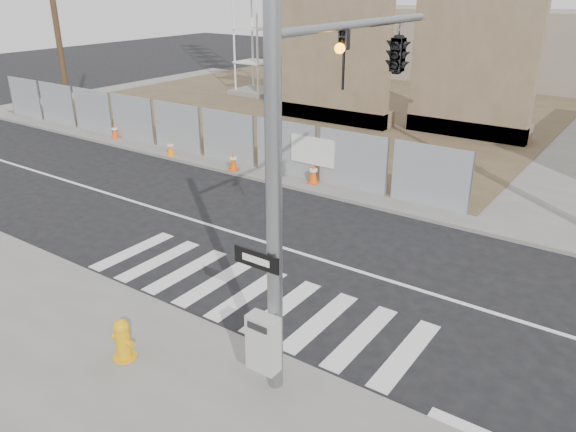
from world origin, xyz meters
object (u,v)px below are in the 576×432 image
Objects in this scene: fire_hydrant at (123,339)px; traffic_cone_b at (170,148)px; traffic_cone_d at (313,173)px; signal_pole at (361,100)px; traffic_cone_a at (115,131)px; traffic_cone_c at (233,161)px.

fire_hydrant reaches higher than traffic_cone_b.
traffic_cone_d is (-2.48, 10.57, -0.06)m from fire_hydrant.
signal_pole is 6.35m from fire_hydrant.
traffic_cone_b is (4.17, -0.55, 0.01)m from traffic_cone_a.
traffic_cone_b is at bearing -180.00° from traffic_cone_c.
traffic_cone_b is 3.37m from traffic_cone_c.
traffic_cone_c is (3.37, 0.00, 0.03)m from traffic_cone_b.
signal_pole reaches higher than traffic_cone_d.
fire_hydrant is at bearing -76.79° from traffic_cone_d.
traffic_cone_d is (3.29, 0.50, 0.01)m from traffic_cone_c.
fire_hydrant is 1.27× the size of traffic_cone_b.
traffic_cone_c is at bearing 116.23° from fire_hydrant.
traffic_cone_a is 7.56m from traffic_cone_c.
traffic_cone_a is 0.90× the size of traffic_cone_c.
traffic_cone_c is at bearing -171.34° from traffic_cone_d.
traffic_cone_d is (10.83, -0.05, 0.04)m from traffic_cone_a.
traffic_cone_c is (-8.59, 6.27, -4.30)m from signal_pole.
traffic_cone_b is at bearing 152.35° from signal_pole.
traffic_cone_c is 3.33m from traffic_cone_d.
traffic_cone_a is 0.88× the size of traffic_cone_d.
traffic_cone_d reaches higher than traffic_cone_c.
traffic_cone_b is at bearing -7.48° from traffic_cone_a.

